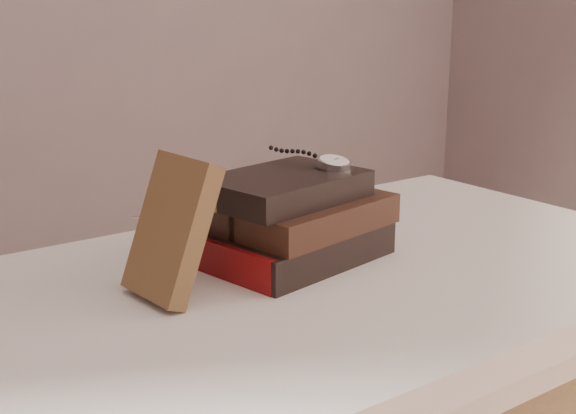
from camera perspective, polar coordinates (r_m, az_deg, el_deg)
table at (r=1.05m, az=3.05°, el=-9.12°), size 1.00×0.60×0.75m
book_stack at (r=1.03m, az=0.51°, el=-0.96°), size 0.27×0.20×0.12m
journal at (r=0.91m, az=-8.60°, el=-1.58°), size 0.09×0.11×0.17m
pocket_watch at (r=1.05m, az=3.16°, el=3.38°), size 0.06×0.15×0.02m
eyeglasses at (r=1.03m, az=-6.03°, el=-0.40°), size 0.12×0.13×0.05m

